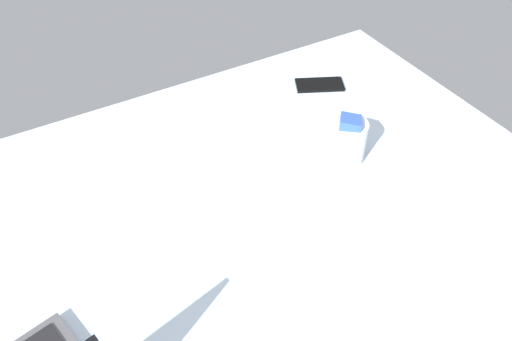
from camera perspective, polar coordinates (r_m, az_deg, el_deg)
name	(u,v)px	position (r cm, az deg, el deg)	size (l,w,h in cm)	color
bed_mattress	(219,316)	(112.32, -4.06, -15.69)	(180.00, 140.00, 18.00)	silver
snack_cup	(348,140)	(128.25, 10.05, 3.31)	(9.00, 9.00, 13.37)	silver
cell_phone	(320,85)	(156.41, 7.00, 9.34)	(6.80, 14.00, 0.80)	black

